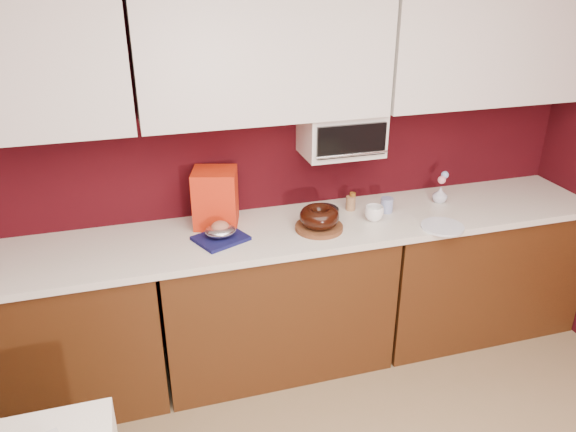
{
  "coord_description": "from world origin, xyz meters",
  "views": [
    {
      "loc": [
        -0.72,
        -0.79,
        2.28
      ],
      "look_at": [
        0.06,
        1.84,
        1.02
      ],
      "focal_mm": 35.0,
      "sensor_mm": 36.0,
      "label": 1
    }
  ],
  "objects_px": {
    "foil_ham_nest": "(220,231)",
    "bundt_cake": "(319,217)",
    "toaster_oven": "(341,133)",
    "coffee_mug": "(374,212)",
    "blue_jar": "(387,205)",
    "pandoro_box": "(215,198)",
    "flower_vase": "(440,194)"
  },
  "relations": [
    {
      "from": "coffee_mug",
      "to": "blue_jar",
      "type": "distance_m",
      "value": 0.15
    },
    {
      "from": "bundt_cake",
      "to": "pandoro_box",
      "type": "bearing_deg",
      "value": 156.46
    },
    {
      "from": "coffee_mug",
      "to": "blue_jar",
      "type": "xyz_separation_m",
      "value": [
        0.12,
        0.09,
        -0.01
      ]
    },
    {
      "from": "toaster_oven",
      "to": "bundt_cake",
      "type": "bearing_deg",
      "value": -130.81
    },
    {
      "from": "flower_vase",
      "to": "coffee_mug",
      "type": "bearing_deg",
      "value": -165.55
    },
    {
      "from": "coffee_mug",
      "to": "bundt_cake",
      "type": "bearing_deg",
      "value": -175.77
    },
    {
      "from": "pandoro_box",
      "to": "coffee_mug",
      "type": "bearing_deg",
      "value": 2.61
    },
    {
      "from": "coffee_mug",
      "to": "foil_ham_nest",
      "type": "bearing_deg",
      "value": 179.74
    },
    {
      "from": "bundt_cake",
      "to": "blue_jar",
      "type": "height_order",
      "value": "bundt_cake"
    },
    {
      "from": "foil_ham_nest",
      "to": "blue_jar",
      "type": "distance_m",
      "value": 1.02
    },
    {
      "from": "foil_ham_nest",
      "to": "coffee_mug",
      "type": "height_order",
      "value": "coffee_mug"
    },
    {
      "from": "pandoro_box",
      "to": "blue_jar",
      "type": "xyz_separation_m",
      "value": [
        1.0,
        -0.12,
        -0.12
      ]
    },
    {
      "from": "toaster_oven",
      "to": "coffee_mug",
      "type": "distance_m",
      "value": 0.49
    },
    {
      "from": "bundt_cake",
      "to": "flower_vase",
      "type": "height_order",
      "value": "bundt_cake"
    },
    {
      "from": "coffee_mug",
      "to": "blue_jar",
      "type": "bearing_deg",
      "value": 35.94
    },
    {
      "from": "blue_jar",
      "to": "flower_vase",
      "type": "xyz_separation_m",
      "value": [
        0.38,
        0.04,
        0.01
      ]
    },
    {
      "from": "coffee_mug",
      "to": "blue_jar",
      "type": "height_order",
      "value": "coffee_mug"
    },
    {
      "from": "toaster_oven",
      "to": "pandoro_box",
      "type": "bearing_deg",
      "value": -179.64
    },
    {
      "from": "foil_ham_nest",
      "to": "bundt_cake",
      "type": "bearing_deg",
      "value": -3.06
    },
    {
      "from": "toaster_oven",
      "to": "flower_vase",
      "type": "relative_size",
      "value": 4.08
    },
    {
      "from": "coffee_mug",
      "to": "toaster_oven",
      "type": "bearing_deg",
      "value": 123.09
    },
    {
      "from": "coffee_mug",
      "to": "flower_vase",
      "type": "xyz_separation_m",
      "value": [
        0.5,
        0.13,
        0.0
      ]
    },
    {
      "from": "pandoro_box",
      "to": "flower_vase",
      "type": "height_order",
      "value": "pandoro_box"
    },
    {
      "from": "blue_jar",
      "to": "flower_vase",
      "type": "relative_size",
      "value": 0.8
    },
    {
      "from": "foil_ham_nest",
      "to": "blue_jar",
      "type": "bearing_deg",
      "value": 4.79
    },
    {
      "from": "pandoro_box",
      "to": "flower_vase",
      "type": "bearing_deg",
      "value": 12.67
    },
    {
      "from": "foil_ham_nest",
      "to": "blue_jar",
      "type": "height_order",
      "value": "blue_jar"
    },
    {
      "from": "toaster_oven",
      "to": "foil_ham_nest",
      "type": "bearing_deg",
      "value": -164.58
    },
    {
      "from": "pandoro_box",
      "to": "coffee_mug",
      "type": "relative_size",
      "value": 3.06
    },
    {
      "from": "pandoro_box",
      "to": "coffee_mug",
      "type": "xyz_separation_m",
      "value": [
        0.88,
        -0.21,
        -0.11
      ]
    },
    {
      "from": "foil_ham_nest",
      "to": "coffee_mug",
      "type": "relative_size",
      "value": 1.58
    },
    {
      "from": "toaster_oven",
      "to": "coffee_mug",
      "type": "xyz_separation_m",
      "value": [
        0.14,
        -0.21,
        -0.42
      ]
    }
  ]
}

